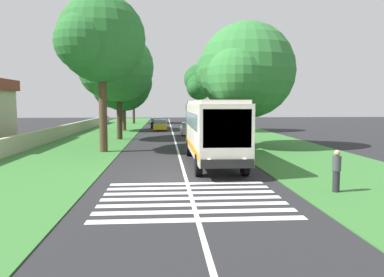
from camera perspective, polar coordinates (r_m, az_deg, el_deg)
The scene contains 20 objects.
ground at distance 18.61m, azimuth -0.95°, elevation -5.83°, with size 160.00×160.00×0.00m, color #262628.
grass_verge_left at distance 34.19m, azimuth -16.24°, elevation -0.95°, with size 120.00×8.00×0.04m, color #387533.
grass_verge_right at distance 34.67m, azimuth 11.31°, elevation -0.76°, with size 120.00×8.00×0.04m, color #387533.
centre_line at distance 33.44m, azimuth -2.37°, elevation -0.90°, with size 110.00×0.16×0.01m, color silver.
coach_bus at distance 22.73m, azimuth 2.98°, elevation 1.63°, with size 11.16×2.62×3.73m.
zebra_crossing at distance 14.67m, azimuth -0.06°, elevation -8.84°, with size 5.85×6.80×0.01m.
trailing_car_0 at distance 43.52m, azimuth -0.43°, elevation 1.39°, with size 4.30×1.78×1.43m.
trailing_car_1 at distance 51.44m, azimuth -4.71°, elevation 1.97°, with size 4.30×1.78×1.43m.
trailing_car_2 at distance 57.07m, azimuth -5.19°, elevation 2.28°, with size 4.30×1.78×1.43m.
roadside_tree_left_0 at distance 68.70m, azimuth -8.80°, elevation 7.97°, with size 7.89×6.55×10.36m.
roadside_tree_left_1 at distance 29.35m, azimuth -13.44°, elevation 13.71°, with size 7.78×6.27×11.28m.
roadside_tree_left_2 at distance 50.99m, azimuth -10.39°, elevation 7.76°, with size 8.81×7.26×9.65m.
roadside_tree_left_3 at distance 38.60m, azimuth -11.18°, elevation 10.08°, with size 8.23×6.88×10.46m.
roadside_tree_right_0 at distance 31.29m, azimuth 7.80°, elevation 9.62°, with size 8.88×7.60×9.94m.
roadside_tree_right_1 at distance 48.86m, azimuth 4.18°, elevation 9.40°, with size 7.92×6.75×10.66m.
roadside_tree_right_2 at distance 72.06m, azimuth 1.00°, elevation 7.49°, with size 5.95×4.83×8.98m.
roadside_tree_right_3 at distance 80.93m, azimuth 0.88°, elevation 8.60°, with size 7.74×6.16×11.61m.
utility_pole at distance 28.99m, azimuth -13.26°, elevation 5.79°, with size 0.24×1.40×7.49m.
roadside_wall at distance 39.78m, azimuth -19.55°, elevation 0.73°, with size 70.00×0.40×1.24m, color #B2A893.
pedestrian at distance 16.42m, azimuth 20.59°, elevation -4.44°, with size 0.34×0.34×1.69m.
Camera 1 is at (-18.24, 1.01, 3.57)m, focal length 36.07 mm.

